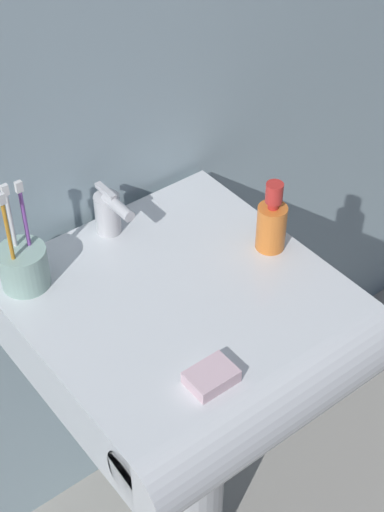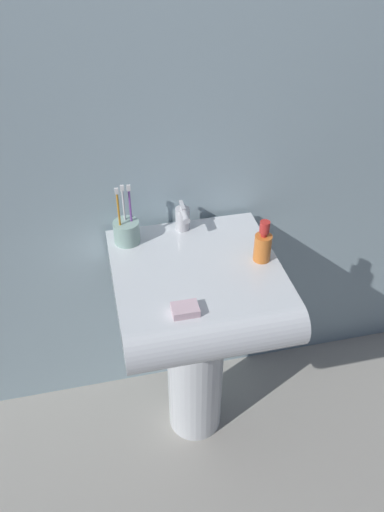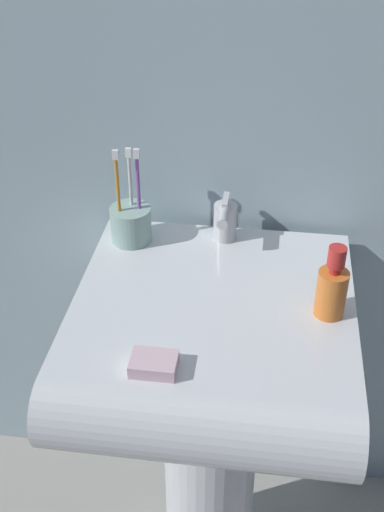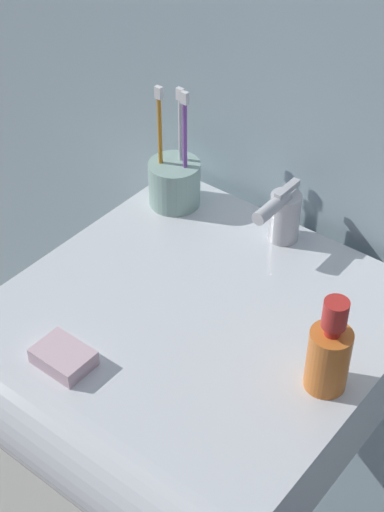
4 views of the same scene
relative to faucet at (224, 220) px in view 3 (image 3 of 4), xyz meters
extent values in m
cube|color=#9EB7C1|center=(0.00, 0.10, 0.31)|extent=(5.00, 0.05, 2.40)
cylinder|color=white|center=(0.00, -0.20, -0.54)|extent=(0.21, 0.21, 0.71)
cube|color=white|center=(0.00, -0.20, -0.12)|extent=(0.53, 0.50, 0.13)
cylinder|color=white|center=(0.00, -0.45, -0.12)|extent=(0.53, 0.13, 0.13)
cylinder|color=silver|center=(0.00, 0.01, -0.01)|extent=(0.05, 0.05, 0.08)
cylinder|color=silver|center=(0.00, -0.03, 0.03)|extent=(0.02, 0.08, 0.02)
cube|color=silver|center=(0.00, 0.01, 0.05)|extent=(0.01, 0.06, 0.01)
cylinder|color=#99BFB2|center=(-0.20, -0.03, -0.01)|extent=(0.09, 0.09, 0.08)
cylinder|color=orange|center=(-0.22, -0.04, 0.06)|extent=(0.01, 0.01, 0.18)
cube|color=white|center=(-0.22, -0.04, 0.16)|extent=(0.01, 0.01, 0.02)
cylinder|color=purple|center=(-0.18, -0.02, 0.06)|extent=(0.01, 0.01, 0.18)
cube|color=white|center=(-0.18, -0.02, 0.15)|extent=(0.01, 0.01, 0.02)
cylinder|color=white|center=(-0.20, -0.01, 0.05)|extent=(0.01, 0.01, 0.17)
cube|color=white|center=(-0.20, -0.01, 0.15)|extent=(0.01, 0.01, 0.02)
cylinder|color=orange|center=(0.22, -0.22, 0.00)|extent=(0.06, 0.06, 0.09)
cylinder|color=red|center=(0.22, -0.22, 0.05)|extent=(0.02, 0.02, 0.01)
cylinder|color=red|center=(0.22, -0.22, 0.08)|extent=(0.03, 0.03, 0.04)
cube|color=silver|center=(-0.08, -0.41, -0.04)|extent=(0.08, 0.06, 0.02)
camera|label=1|loc=(-0.59, -1.01, 0.92)|focal=55.00mm
camera|label=2|loc=(-0.28, -1.41, 0.96)|focal=35.00mm
camera|label=3|loc=(0.09, -1.16, 0.72)|focal=45.00mm
camera|label=4|loc=(0.50, -0.86, 0.73)|focal=55.00mm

